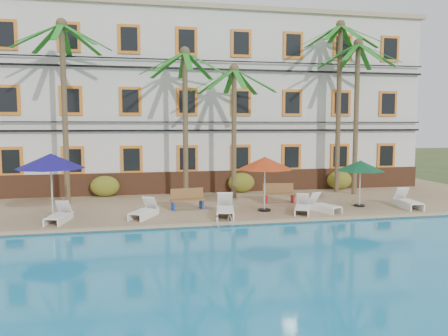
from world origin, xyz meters
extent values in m
plane|color=#384C23|center=(0.00, 0.00, 0.00)|extent=(100.00, 100.00, 0.00)
cube|color=tan|center=(0.00, 5.00, 0.12)|extent=(30.00, 12.00, 0.25)
cube|color=#1988BF|center=(0.00, -7.00, 0.10)|extent=(26.00, 12.00, 0.20)
cube|color=tan|center=(0.00, -0.90, 0.28)|extent=(30.00, 0.35, 0.06)
cube|color=silver|center=(0.00, 10.00, 5.25)|extent=(25.00, 6.00, 10.00)
cube|color=brown|center=(0.00, 6.94, 0.85)|extent=(25.00, 0.12, 1.20)
cube|color=tan|center=(0.00, 10.00, 10.35)|extent=(25.40, 6.40, 0.25)
cube|color=orange|center=(-10.50, 6.95, 2.15)|extent=(1.15, 0.10, 1.50)
cube|color=black|center=(-10.50, 6.90, 2.15)|extent=(0.85, 0.04, 1.20)
cube|color=orange|center=(-7.50, 6.95, 2.15)|extent=(1.15, 0.10, 1.50)
cube|color=black|center=(-7.50, 6.90, 2.15)|extent=(0.85, 0.04, 1.20)
cube|color=orange|center=(-4.50, 6.95, 2.15)|extent=(1.15, 0.10, 1.50)
cube|color=black|center=(-4.50, 6.90, 2.15)|extent=(0.85, 0.04, 1.20)
cube|color=orange|center=(-1.50, 6.95, 2.15)|extent=(1.15, 0.10, 1.50)
cube|color=black|center=(-1.50, 6.90, 2.15)|extent=(0.85, 0.04, 1.20)
cube|color=orange|center=(1.50, 6.95, 2.15)|extent=(1.15, 0.10, 1.50)
cube|color=black|center=(1.50, 6.90, 2.15)|extent=(0.85, 0.04, 1.20)
cube|color=orange|center=(4.50, 6.95, 2.15)|extent=(1.15, 0.10, 1.50)
cube|color=black|center=(4.50, 6.90, 2.15)|extent=(0.85, 0.04, 1.20)
cube|color=orange|center=(7.50, 6.95, 2.15)|extent=(1.15, 0.10, 1.50)
cube|color=black|center=(7.50, 6.90, 2.15)|extent=(0.85, 0.04, 1.20)
cube|color=orange|center=(10.50, 6.95, 2.15)|extent=(1.15, 0.10, 1.50)
cube|color=black|center=(10.50, 6.90, 2.15)|extent=(0.85, 0.04, 1.20)
cube|color=orange|center=(-10.50, 6.95, 5.25)|extent=(1.15, 0.10, 1.50)
cube|color=black|center=(-10.50, 6.90, 5.25)|extent=(0.85, 0.04, 1.20)
cube|color=orange|center=(-7.50, 6.95, 5.25)|extent=(1.15, 0.10, 1.50)
cube|color=black|center=(-7.50, 6.90, 5.25)|extent=(0.85, 0.04, 1.20)
cube|color=orange|center=(-4.50, 6.95, 5.25)|extent=(1.15, 0.10, 1.50)
cube|color=black|center=(-4.50, 6.90, 5.25)|extent=(0.85, 0.04, 1.20)
cube|color=orange|center=(-1.50, 6.95, 5.25)|extent=(1.15, 0.10, 1.50)
cube|color=black|center=(-1.50, 6.90, 5.25)|extent=(0.85, 0.04, 1.20)
cube|color=orange|center=(1.50, 6.95, 5.25)|extent=(1.15, 0.10, 1.50)
cube|color=black|center=(1.50, 6.90, 5.25)|extent=(0.85, 0.04, 1.20)
cube|color=orange|center=(4.50, 6.95, 5.25)|extent=(1.15, 0.10, 1.50)
cube|color=black|center=(4.50, 6.90, 5.25)|extent=(0.85, 0.04, 1.20)
cube|color=orange|center=(7.50, 6.95, 5.25)|extent=(1.15, 0.10, 1.50)
cube|color=black|center=(7.50, 6.90, 5.25)|extent=(0.85, 0.04, 1.20)
cube|color=orange|center=(10.50, 6.95, 5.25)|extent=(1.15, 0.10, 1.50)
cube|color=black|center=(10.50, 6.90, 5.25)|extent=(0.85, 0.04, 1.20)
cube|color=orange|center=(-10.50, 6.95, 8.45)|extent=(1.15, 0.10, 1.50)
cube|color=black|center=(-10.50, 6.90, 8.45)|extent=(0.85, 0.04, 1.20)
cube|color=orange|center=(-7.50, 6.95, 8.45)|extent=(1.15, 0.10, 1.50)
cube|color=black|center=(-7.50, 6.90, 8.45)|extent=(0.85, 0.04, 1.20)
cube|color=orange|center=(-4.50, 6.95, 8.45)|extent=(1.15, 0.10, 1.50)
cube|color=black|center=(-4.50, 6.90, 8.45)|extent=(0.85, 0.04, 1.20)
cube|color=orange|center=(-1.50, 6.95, 8.45)|extent=(1.15, 0.10, 1.50)
cube|color=black|center=(-1.50, 6.90, 8.45)|extent=(0.85, 0.04, 1.20)
cube|color=orange|center=(1.50, 6.95, 8.45)|extent=(1.15, 0.10, 1.50)
cube|color=black|center=(1.50, 6.90, 8.45)|extent=(0.85, 0.04, 1.20)
cube|color=orange|center=(4.50, 6.95, 8.45)|extent=(1.15, 0.10, 1.50)
cube|color=black|center=(4.50, 6.90, 8.45)|extent=(0.85, 0.04, 1.20)
cube|color=orange|center=(7.50, 6.95, 8.45)|extent=(1.15, 0.10, 1.50)
cube|color=black|center=(7.50, 6.90, 8.45)|extent=(0.85, 0.04, 1.20)
cube|color=orange|center=(10.50, 6.95, 8.45)|extent=(1.15, 0.10, 1.50)
cube|color=black|center=(10.50, 6.90, 8.45)|extent=(0.85, 0.04, 1.20)
cube|color=black|center=(0.00, 6.80, 3.70)|extent=(25.00, 0.08, 0.10)
cube|color=black|center=(0.00, 6.80, 4.15)|extent=(25.00, 0.08, 0.06)
cube|color=black|center=(0.00, 6.80, 7.00)|extent=(25.00, 0.08, 0.10)
cube|color=black|center=(0.00, 6.80, 7.45)|extent=(25.00, 0.08, 0.06)
cylinder|color=brown|center=(-7.49, 4.71, 4.44)|extent=(0.26, 0.26, 8.37)
sphere|color=brown|center=(-7.49, 4.71, 8.62)|extent=(0.50, 0.50, 0.50)
cube|color=#1B751D|center=(-7.49, 5.82, 8.04)|extent=(0.28, 2.23, 1.18)
cube|color=#1B751D|center=(-8.27, 5.50, 8.04)|extent=(1.78, 1.78, 1.18)
cube|color=#1B751D|center=(-8.60, 4.71, 8.04)|extent=(2.23, 0.28, 1.18)
cube|color=#1B751D|center=(-8.27, 3.93, 8.04)|extent=(1.78, 1.78, 1.18)
cube|color=#1B751D|center=(-7.49, 3.60, 8.04)|extent=(0.28, 2.23, 1.18)
cube|color=#1B751D|center=(-6.70, 3.93, 8.04)|extent=(1.78, 1.78, 1.18)
cube|color=#1B751D|center=(-6.38, 4.71, 8.04)|extent=(2.23, 0.28, 1.18)
cube|color=#1B751D|center=(-6.70, 5.50, 8.04)|extent=(1.78, 1.78, 1.18)
cylinder|color=brown|center=(-1.82, 4.94, 3.91)|extent=(0.26, 0.26, 7.32)
sphere|color=brown|center=(-1.82, 4.94, 7.57)|extent=(0.50, 0.50, 0.50)
cube|color=#1B751D|center=(-1.82, 6.05, 7.00)|extent=(0.28, 2.23, 1.18)
cube|color=#1B751D|center=(-2.61, 5.73, 7.00)|extent=(1.78, 1.78, 1.18)
cube|color=#1B751D|center=(-2.93, 4.94, 7.00)|extent=(2.23, 0.28, 1.18)
cube|color=#1B751D|center=(-2.61, 4.16, 7.00)|extent=(1.78, 1.78, 1.18)
cube|color=#1B751D|center=(-1.82, 3.83, 7.00)|extent=(0.28, 2.23, 1.18)
cube|color=#1B751D|center=(-1.04, 4.16, 7.00)|extent=(1.78, 1.78, 1.18)
cube|color=#1B751D|center=(-0.71, 4.94, 7.00)|extent=(2.23, 0.28, 1.18)
cube|color=#1B751D|center=(-1.04, 5.73, 7.00)|extent=(1.78, 1.78, 1.18)
cylinder|color=brown|center=(0.65, 4.92, 3.53)|extent=(0.26, 0.26, 6.56)
sphere|color=brown|center=(0.65, 4.92, 6.81)|extent=(0.50, 0.50, 0.50)
cube|color=#1B751D|center=(0.65, 6.03, 6.23)|extent=(0.28, 2.23, 1.18)
cube|color=#1B751D|center=(-0.13, 5.71, 6.23)|extent=(1.78, 1.78, 1.18)
cube|color=#1B751D|center=(-0.46, 4.92, 6.23)|extent=(2.23, 0.28, 1.18)
cube|color=#1B751D|center=(-0.13, 4.14, 6.23)|extent=(1.78, 1.78, 1.18)
cube|color=#1B751D|center=(0.65, 3.81, 6.23)|extent=(0.28, 2.23, 1.18)
cube|color=#1B751D|center=(1.44, 4.14, 6.23)|extent=(1.78, 1.78, 1.18)
cube|color=#1B751D|center=(1.76, 4.92, 6.23)|extent=(2.23, 0.28, 1.18)
cube|color=#1B751D|center=(1.44, 5.71, 6.23)|extent=(1.78, 1.78, 1.18)
cylinder|color=brown|center=(6.70, 5.64, 4.82)|extent=(0.26, 0.26, 9.14)
sphere|color=brown|center=(6.70, 5.64, 9.39)|extent=(0.50, 0.50, 0.50)
cube|color=#1B751D|center=(6.70, 6.75, 8.82)|extent=(0.28, 2.23, 1.18)
cube|color=#1B751D|center=(5.92, 6.42, 8.82)|extent=(1.78, 1.78, 1.18)
cube|color=#1B751D|center=(5.59, 5.64, 8.82)|extent=(2.23, 0.28, 1.18)
cube|color=#1B751D|center=(5.92, 4.86, 8.82)|extent=(1.78, 1.78, 1.18)
cube|color=#1B751D|center=(6.70, 4.53, 8.82)|extent=(0.28, 2.23, 1.18)
cube|color=#1B751D|center=(7.49, 4.86, 8.82)|extent=(1.78, 1.78, 1.18)
cube|color=#1B751D|center=(7.81, 5.64, 8.82)|extent=(2.23, 0.28, 1.18)
cube|color=#1B751D|center=(7.49, 6.42, 8.82)|extent=(1.78, 1.78, 1.18)
cylinder|color=brown|center=(7.32, 4.80, 4.26)|extent=(0.26, 0.26, 8.02)
sphere|color=brown|center=(7.32, 4.80, 8.27)|extent=(0.50, 0.50, 0.50)
cube|color=#1B751D|center=(7.32, 5.91, 7.70)|extent=(0.28, 2.23, 1.18)
cube|color=#1B751D|center=(6.54, 5.58, 7.70)|extent=(1.78, 1.78, 1.18)
cube|color=#1B751D|center=(6.21, 4.80, 7.70)|extent=(2.23, 0.28, 1.18)
cube|color=#1B751D|center=(6.54, 4.01, 7.70)|extent=(1.78, 1.78, 1.18)
cube|color=#1B751D|center=(7.32, 3.69, 7.70)|extent=(0.28, 2.23, 1.18)
cube|color=#1B751D|center=(8.11, 4.01, 7.70)|extent=(1.78, 1.78, 1.18)
cube|color=#1B751D|center=(8.43, 4.80, 7.70)|extent=(2.23, 0.28, 1.18)
cube|color=#1B751D|center=(8.11, 5.58, 7.70)|extent=(1.78, 1.78, 1.18)
ellipsoid|color=#285317|center=(-5.90, 6.60, 0.80)|extent=(1.50, 0.90, 1.10)
ellipsoid|color=#285317|center=(1.45, 6.60, 0.80)|extent=(1.50, 0.90, 1.10)
ellipsoid|color=#285317|center=(7.34, 6.60, 0.80)|extent=(1.50, 0.90, 1.10)
cylinder|color=black|center=(-7.57, 1.38, 0.29)|extent=(0.61, 0.61, 0.09)
cylinder|color=silver|center=(-7.57, 1.38, 1.55)|extent=(0.06, 0.06, 2.60)
cone|color=navy|center=(-7.57, 1.38, 2.58)|extent=(2.71, 2.71, 0.60)
sphere|color=silver|center=(-7.57, 1.38, 2.91)|extent=(0.10, 0.10, 0.10)
cylinder|color=black|center=(1.22, 1.30, 0.29)|extent=(0.55, 0.55, 0.08)
cylinder|color=silver|center=(1.22, 1.30, 1.42)|extent=(0.06, 0.06, 2.35)
cone|color=#B73913|center=(1.22, 1.30, 2.35)|extent=(2.45, 2.45, 0.54)
sphere|color=silver|center=(1.22, 1.30, 2.65)|extent=(0.10, 0.10, 0.10)
cylinder|color=black|center=(5.85, 1.49, 0.29)|extent=(0.49, 0.49, 0.07)
cylinder|color=silver|center=(5.85, 1.49, 1.30)|extent=(0.06, 0.06, 2.10)
cone|color=#0C4828|center=(5.85, 1.49, 2.13)|extent=(2.19, 2.19, 0.48)
sphere|color=silver|center=(5.85, 1.49, 2.40)|extent=(0.10, 0.10, 0.10)
cube|color=white|center=(-7.28, 0.49, 0.54)|extent=(0.75, 1.24, 0.05)
cube|color=white|center=(-7.13, 1.28, 0.74)|extent=(0.61, 0.52, 0.58)
cube|color=white|center=(-7.50, 0.76, 0.38)|extent=(0.37, 1.63, 0.27)
cube|color=white|center=(-6.98, 0.66, 0.38)|extent=(0.37, 1.63, 0.27)
cube|color=white|center=(-4.10, 0.73, 0.54)|extent=(1.03, 1.29, 0.05)
cube|color=white|center=(-3.72, 1.45, 0.75)|extent=(0.68, 0.64, 0.59)
cube|color=white|center=(-4.23, 1.05, 0.39)|extent=(0.83, 1.50, 0.27)
cube|color=white|center=(-3.75, 0.80, 0.39)|extent=(0.83, 1.50, 0.27)
cube|color=white|center=(-0.76, 0.22, 0.59)|extent=(0.89, 1.47, 0.06)
cube|color=white|center=(-0.58, 1.16, 0.83)|extent=(0.72, 0.62, 0.69)
cube|color=white|center=(-1.02, 0.54, 0.41)|extent=(0.43, 1.94, 0.32)
cube|color=white|center=(-0.39, 0.42, 0.41)|extent=(0.43, 1.94, 0.32)
cube|color=white|center=(2.58, 0.32, 0.54)|extent=(0.96, 1.29, 0.05)
cube|color=white|center=(2.90, 1.07, 0.74)|extent=(0.67, 0.61, 0.58)
cube|color=white|center=(2.42, 0.64, 0.38)|extent=(0.71, 1.55, 0.27)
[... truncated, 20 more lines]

